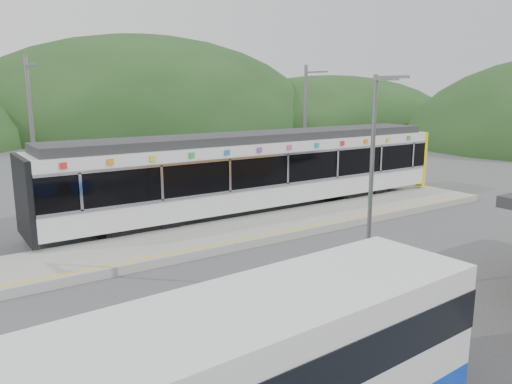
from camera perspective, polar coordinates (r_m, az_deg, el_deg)
ground at (r=17.68m, az=5.68°, el=-7.19°), size 120.00×120.00×0.00m
hills at (r=25.45m, az=8.80°, el=-1.43°), size 146.00×149.00×26.00m
platform at (r=20.16m, az=-0.33°, el=-4.31°), size 26.00×3.20×0.30m
yellow_line at (r=19.09m, az=1.85°, el=-4.75°), size 26.00×0.10×0.01m
train at (r=23.13m, az=0.43°, el=2.61°), size 20.44×3.01×3.74m
catenary_mast_west at (r=21.80m, az=-24.09°, el=5.26°), size 0.18×1.80×7.00m
catenary_mast_east at (r=27.88m, az=5.66°, el=7.37°), size 0.18×1.80×7.00m
lamp_post at (r=13.81m, az=13.47°, el=2.73°), size 0.37×1.08×6.07m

